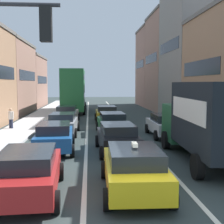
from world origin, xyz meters
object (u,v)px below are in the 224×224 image
(sedan_right_lane_behind_truck, at_px, (165,125))
(bus_mid_queue_primary, at_px, (74,89))
(removalist_box_truck, at_px, (208,119))
(sedan_left_lane_fourth, at_px, (67,113))
(coupe_centre_lane_fourth, at_px, (106,113))
(taxi_centre_lane_front, at_px, (134,168))
(hatchback_centre_lane_third, at_px, (112,122))
(sedan_centre_lane_second, at_px, (117,137))
(sedan_left_lane_third, at_px, (63,123))
(wagon_left_lane_second, at_px, (54,136))
(sedan_left_lane_front, at_px, (28,171))
(pedestrian_near_kerb, at_px, (11,118))

(sedan_right_lane_behind_truck, bearing_deg, bus_mid_queue_primary, 21.24)
(removalist_box_truck, height_order, sedan_left_lane_fourth, removalist_box_truck)
(coupe_centre_lane_fourth, height_order, sedan_left_lane_fourth, same)
(taxi_centre_lane_front, relative_size, sedan_right_lane_behind_truck, 1.01)
(hatchback_centre_lane_third, xyz_separation_m, coupe_centre_lane_fourth, (-0.04, 6.35, 0.00))
(hatchback_centre_lane_third, bearing_deg, sedan_right_lane_behind_truck, -114.67)
(sedan_centre_lane_second, height_order, sedan_right_lane_behind_truck, same)
(sedan_centre_lane_second, xyz_separation_m, sedan_left_lane_fourth, (-3.43, 12.43, 0.00))
(sedan_centre_lane_second, height_order, sedan_left_lane_third, same)
(coupe_centre_lane_fourth, bearing_deg, wagon_left_lane_second, 163.58)
(sedan_left_lane_front, distance_m, hatchback_centre_lane_third, 12.26)
(wagon_left_lane_second, xyz_separation_m, pedestrian_near_kerb, (-4.09, 7.57, 0.15))
(sedan_left_lane_front, xyz_separation_m, bus_mid_queue_primary, (0.08, 27.81, 2.03))
(hatchback_centre_lane_third, height_order, sedan_left_lane_fourth, same)
(sedan_left_lane_fourth, bearing_deg, sedan_right_lane_behind_truck, -136.78)
(bus_mid_queue_primary, bearing_deg, sedan_left_lane_third, 179.94)
(sedan_centre_lane_second, bearing_deg, sedan_left_lane_front, 147.86)
(sedan_centre_lane_second, distance_m, sedan_right_lane_behind_truck, 5.74)
(removalist_box_truck, height_order, bus_mid_queue_primary, bus_mid_queue_primary)
(wagon_left_lane_second, bearing_deg, hatchback_centre_lane_third, -34.81)
(sedan_centre_lane_second, height_order, bus_mid_queue_primary, bus_mid_queue_primary)
(bus_mid_queue_primary, bearing_deg, pedestrian_near_kerb, 163.56)
(sedan_left_lane_third, xyz_separation_m, sedan_right_lane_behind_truck, (6.83, -1.34, 0.00))
(removalist_box_truck, distance_m, pedestrian_near_kerb, 15.24)
(taxi_centre_lane_front, bearing_deg, hatchback_centre_lane_third, 0.40)
(hatchback_centre_lane_third, xyz_separation_m, bus_mid_queue_primary, (-3.41, 16.07, 2.03))
(sedan_left_lane_third, distance_m, coupe_centre_lane_fourth, 7.25)
(sedan_right_lane_behind_truck, bearing_deg, hatchback_centre_lane_third, 67.48)
(sedan_left_lane_third, xyz_separation_m, coupe_centre_lane_fourth, (3.36, 6.42, 0.00))
(hatchback_centre_lane_third, bearing_deg, bus_mid_queue_primary, 9.69)
(hatchback_centre_lane_third, bearing_deg, sedan_left_lane_third, 88.89)
(wagon_left_lane_second, height_order, hatchback_centre_lane_third, same)
(wagon_left_lane_second, bearing_deg, coupe_centre_lane_fourth, -18.57)
(sedan_centre_lane_second, height_order, pedestrian_near_kerb, pedestrian_near_kerb)
(sedan_right_lane_behind_truck, distance_m, pedestrian_near_kerb, 11.49)
(removalist_box_truck, height_order, pedestrian_near_kerb, removalist_box_truck)
(sedan_left_lane_fourth, bearing_deg, hatchback_centre_lane_third, -149.45)
(sedan_left_lane_third, bearing_deg, coupe_centre_lane_fourth, -25.94)
(hatchback_centre_lane_third, xyz_separation_m, sedan_left_lane_fourth, (-3.60, 6.54, 0.00))
(sedan_left_lane_third, xyz_separation_m, bus_mid_queue_primary, (-0.02, 16.14, 2.03))
(sedan_left_lane_fourth, height_order, pedestrian_near_kerb, pedestrian_near_kerb)
(pedestrian_near_kerb, bearing_deg, sedan_left_lane_third, -89.01)
(coupe_centre_lane_fourth, bearing_deg, sedan_left_lane_fourth, 86.50)
(sedan_left_lane_front, relative_size, sedan_left_lane_fourth, 1.01)
(removalist_box_truck, relative_size, coupe_centre_lane_fourth, 1.80)
(taxi_centre_lane_front, relative_size, bus_mid_queue_primary, 0.41)
(removalist_box_truck, bearing_deg, sedan_centre_lane_second, 60.30)
(sedan_centre_lane_second, relative_size, sedan_right_lane_behind_truck, 1.02)
(removalist_box_truck, xyz_separation_m, pedestrian_near_kerb, (-11.11, 10.38, -1.03))
(sedan_centre_lane_second, relative_size, pedestrian_near_kerb, 2.64)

